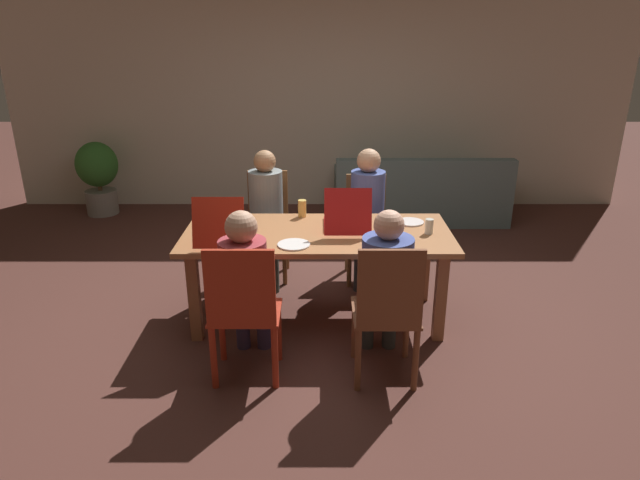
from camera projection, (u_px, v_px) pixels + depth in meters
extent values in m
plane|color=#522E27|center=(320.00, 317.00, 4.51)|extent=(20.00, 20.00, 0.00)
cube|color=beige|center=(321.00, 90.00, 6.94)|extent=(7.77, 0.12, 2.93)
cube|color=#A1663C|center=(320.00, 234.00, 4.26)|extent=(2.04, 0.89, 0.04)
cube|color=#955B39|center=(197.00, 297.00, 4.08)|extent=(0.08, 0.08, 0.70)
cube|color=#955B39|center=(443.00, 297.00, 4.08)|extent=(0.08, 0.08, 0.70)
cube|color=#955B39|center=(213.00, 262.00, 4.70)|extent=(0.08, 0.08, 0.70)
cube|color=#955B39|center=(427.00, 262.00, 4.69)|extent=(0.08, 0.08, 0.70)
cylinder|color=brown|center=(357.00, 329.00, 3.90)|extent=(0.04, 0.04, 0.45)
cylinder|color=brown|center=(409.00, 329.00, 3.90)|extent=(0.04, 0.04, 0.45)
cylinder|color=brown|center=(360.00, 360.00, 3.53)|extent=(0.04, 0.04, 0.45)
cylinder|color=brown|center=(418.00, 360.00, 3.53)|extent=(0.04, 0.04, 0.45)
cube|color=brown|center=(387.00, 313.00, 3.63)|extent=(0.42, 0.45, 0.02)
cube|color=brown|center=(393.00, 290.00, 3.34)|extent=(0.40, 0.03, 0.52)
cylinder|color=#343836|center=(370.00, 318.00, 4.02)|extent=(0.10, 0.10, 0.47)
cylinder|color=#343836|center=(392.00, 318.00, 4.02)|extent=(0.10, 0.10, 0.47)
cube|color=#343836|center=(385.00, 293.00, 3.77)|extent=(0.29, 0.35, 0.11)
cylinder|color=#45559C|center=(389.00, 272.00, 3.53)|extent=(0.33, 0.33, 0.46)
sphere|color=#E2A789|center=(391.00, 225.00, 3.41)|extent=(0.19, 0.19, 0.19)
cylinder|color=brown|center=(287.00, 261.00, 5.02)|extent=(0.04, 0.04, 0.45)
cylinder|color=brown|center=(250.00, 261.00, 5.02)|extent=(0.04, 0.04, 0.45)
cylinder|color=brown|center=(289.00, 247.00, 5.35)|extent=(0.04, 0.04, 0.45)
cylinder|color=brown|center=(255.00, 247.00, 5.36)|extent=(0.04, 0.04, 0.45)
cube|color=brown|center=(270.00, 230.00, 5.10)|extent=(0.39, 0.41, 0.02)
cube|color=brown|center=(271.00, 197.00, 5.19)|extent=(0.37, 0.03, 0.50)
cylinder|color=#37433B|center=(276.00, 267.00, 4.88)|extent=(0.10, 0.10, 0.47)
cylinder|color=#37433B|center=(258.00, 267.00, 4.88)|extent=(0.10, 0.10, 0.47)
cube|color=#37433B|center=(268.00, 231.00, 4.92)|extent=(0.27, 0.35, 0.11)
cylinder|color=gray|center=(268.00, 198.00, 4.99)|extent=(0.30, 0.30, 0.50)
sphere|color=#AB7B54|center=(267.00, 161.00, 4.87)|extent=(0.20, 0.20, 0.20)
cylinder|color=#A82E1A|center=(224.00, 331.00, 3.87)|extent=(0.04, 0.04, 0.45)
cylinder|color=#A82E1A|center=(281.00, 331.00, 3.87)|extent=(0.04, 0.04, 0.45)
cylinder|color=#A82E1A|center=(216.00, 357.00, 3.56)|extent=(0.04, 0.04, 0.45)
cylinder|color=#A82E1A|center=(277.00, 357.00, 3.56)|extent=(0.04, 0.04, 0.45)
cube|color=#A82E1A|center=(248.00, 313.00, 3.63)|extent=(0.45, 0.39, 0.02)
cube|color=#A82E1A|center=(242.00, 288.00, 3.37)|extent=(0.43, 0.03, 0.51)
cylinder|color=#372C49|center=(245.00, 318.00, 4.02)|extent=(0.10, 0.10, 0.47)
cylinder|color=#372C49|center=(266.00, 318.00, 4.02)|extent=(0.10, 0.10, 0.47)
cube|color=#372C49|center=(251.00, 293.00, 3.77)|extent=(0.27, 0.34, 0.11)
cylinder|color=#A2373D|center=(246.00, 273.00, 3.53)|extent=(0.31, 0.31, 0.44)
sphere|color=tan|center=(244.00, 227.00, 3.42)|extent=(0.20, 0.20, 0.20)
cylinder|color=brown|center=(388.00, 264.00, 4.97)|extent=(0.04, 0.04, 0.45)
cylinder|color=brown|center=(352.00, 264.00, 4.98)|extent=(0.04, 0.04, 0.45)
cylinder|color=brown|center=(384.00, 248.00, 5.32)|extent=(0.04, 0.04, 0.45)
cylinder|color=brown|center=(350.00, 248.00, 5.32)|extent=(0.04, 0.04, 0.45)
cube|color=brown|center=(369.00, 232.00, 5.06)|extent=(0.39, 0.43, 0.02)
cube|color=brown|center=(368.00, 199.00, 5.16)|extent=(0.37, 0.03, 0.48)
cylinder|color=#30363B|center=(379.00, 266.00, 4.90)|extent=(0.10, 0.10, 0.47)
cylinder|color=#30363B|center=(362.00, 266.00, 4.90)|extent=(0.10, 0.10, 0.47)
cube|color=#30363B|center=(370.00, 231.00, 4.91)|extent=(0.27, 0.28, 0.11)
cylinder|color=#4B5FA8|center=(370.00, 199.00, 4.95)|extent=(0.30, 0.30, 0.50)
sphere|color=tan|center=(371.00, 161.00, 4.83)|extent=(0.21, 0.21, 0.21)
cube|color=red|center=(349.00, 225.00, 4.37)|extent=(0.35, 0.35, 0.02)
cylinder|color=#C19143|center=(349.00, 223.00, 4.37)|extent=(0.31, 0.31, 0.01)
cube|color=red|center=(350.00, 212.00, 4.10)|extent=(0.35, 0.11, 0.34)
cube|color=red|center=(227.00, 236.00, 4.12)|extent=(0.36, 0.36, 0.02)
cylinder|color=#D4853D|center=(227.00, 234.00, 4.12)|extent=(0.32, 0.32, 0.01)
cube|color=red|center=(221.00, 223.00, 3.84)|extent=(0.36, 0.10, 0.35)
cylinder|color=white|center=(296.00, 245.00, 3.98)|extent=(0.23, 0.23, 0.01)
cylinder|color=white|center=(413.00, 222.00, 4.44)|extent=(0.21, 0.21, 0.01)
cylinder|color=#E4BF5D|center=(305.00, 208.00, 4.56)|extent=(0.07, 0.07, 0.14)
cylinder|color=silver|center=(432.00, 227.00, 4.19)|extent=(0.06, 0.06, 0.12)
cylinder|color=silver|center=(387.00, 230.00, 4.14)|extent=(0.08, 0.08, 0.11)
cube|color=slate|center=(420.00, 202.00, 6.83)|extent=(2.04, 0.90, 0.39)
cube|color=slate|center=(428.00, 178.00, 6.34)|extent=(2.04, 0.16, 0.42)
cube|color=slate|center=(346.00, 179.00, 6.73)|extent=(0.20, 0.85, 0.18)
cube|color=slate|center=(498.00, 179.00, 6.73)|extent=(0.20, 0.85, 0.18)
cylinder|color=gray|center=(105.00, 202.00, 6.99)|extent=(0.38, 0.38, 0.30)
cylinder|color=brown|center=(103.00, 185.00, 6.92)|extent=(0.05, 0.05, 0.13)
ellipsoid|color=#33742C|center=(100.00, 164.00, 6.82)|extent=(0.50, 0.50, 0.55)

